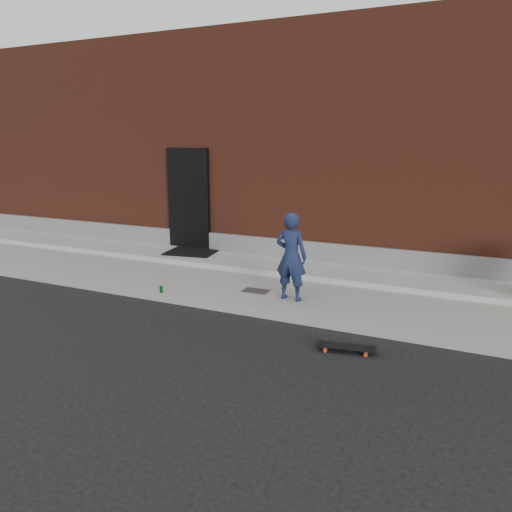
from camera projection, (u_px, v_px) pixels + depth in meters
The scene contains 9 objects.
ground at pixel (229, 313), 7.96m from camera, with size 80.00×80.00×0.00m, color black.
sidewalk at pixel (267, 284), 9.26m from camera, with size 20.00×3.00×0.15m, color gray.
apron at pixel (285, 267), 10.03m from camera, with size 20.00×1.20×0.10m, color #9A9994.
building at pixel (350, 147), 13.55m from camera, with size 20.00×8.10×5.00m.
child at pixel (291, 256), 8.01m from camera, with size 0.52×0.34×1.44m, color #182143.
skateboard at pixel (346, 347), 6.48m from camera, with size 0.77×0.32×0.08m.
soda_can at pixel (161, 289), 8.51m from camera, with size 0.06×0.06×0.11m, color #1B8930.
doormat at pixel (191, 252), 11.08m from camera, with size 1.05×0.85×0.03m, color black.
utility_plate at pixel (256, 291), 8.59m from camera, with size 0.44×0.28×0.01m, color #505055.
Camera 1 is at (3.61, -6.64, 2.70)m, focal length 35.00 mm.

